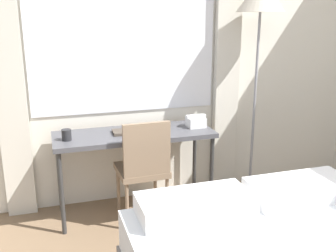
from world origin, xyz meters
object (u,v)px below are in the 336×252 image
telephone (196,122)px  mug (67,135)px  book (126,132)px  desk_chair (144,165)px  standing_lamp (261,5)px  desk (134,140)px

telephone → mug: (-1.12, -0.06, -0.00)m
telephone → book: 0.64m
desk_chair → telephone: size_ratio=5.11×
standing_lamp → book: 1.59m
desk → desk_chair: desk_chair is taller
desk → mug: mug is taller
desk → standing_lamp: 1.59m
desk_chair → mug: 0.66m
standing_lamp → book: size_ratio=9.11×
book → standing_lamp: bearing=0.4°
desk → telephone: bearing=0.8°
desk_chair → standing_lamp: bearing=9.1°
desk_chair → book: (-0.10, 0.20, 0.24)m
desk_chair → book: size_ratio=4.04×
desk → mug: size_ratio=15.01×
mug → telephone: bearing=3.1°
desk_chair → mug: desk_chair is taller
mug → desk_chair: bearing=-13.5°
desk_chair → mug: (-0.59, 0.14, 0.27)m
telephone → book: telephone is taller
desk_chair → mug: size_ratio=9.95×
standing_lamp → telephone: bearing=-179.8°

